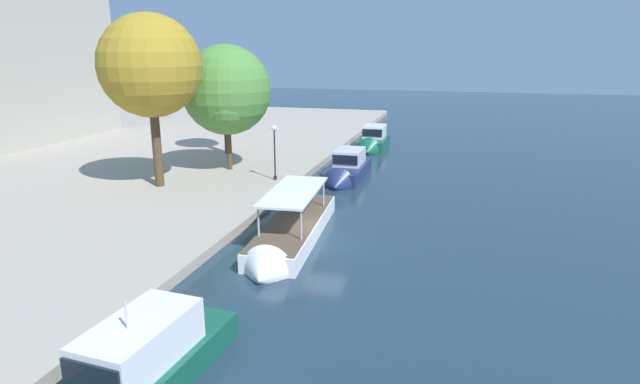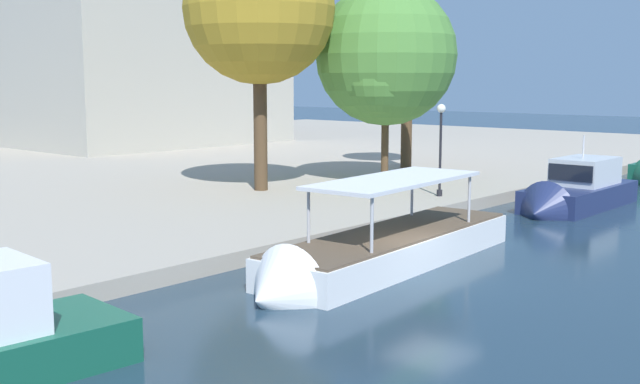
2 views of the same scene
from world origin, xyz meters
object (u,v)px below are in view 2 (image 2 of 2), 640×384
Objects in this scene: lamp_post at (441,139)px; tree_1 at (411,35)px; motor_yacht_3 at (574,197)px; tree_0 at (263,13)px; tree_2 at (386,56)px; tour_boat_2 at (378,257)px.

tree_1 is at bearing 41.54° from lamp_post.
motor_yacht_3 is 17.12m from tree_0.
motor_yacht_3 is 6.78m from lamp_post.
tree_1 is at bearing -112.36° from motor_yacht_3.
tree_0 is 1.20× the size of tree_2.
motor_yacht_3 is at bearing -51.58° from lamp_post.
tree_0 is at bearing -58.91° from motor_yacht_3.
tree_1 is 1.00× the size of tree_2.
motor_yacht_3 is at bearing 176.62° from tour_boat_2.
tree_1 is (20.59, 13.17, 8.28)m from tour_boat_2.
tree_0 is 1.21× the size of tree_1.
lamp_post is at bearing -51.86° from motor_yacht_3.
tree_1 is (12.98, 0.32, -0.47)m from tree_0.
tree_0 reaches higher than motor_yacht_3.
tree_1 is (5.26, 12.97, 8.10)m from motor_yacht_3.
tree_0 is at bearing -178.60° from tree_1.
motor_yacht_3 is 0.82× the size of tree_2.
tour_boat_2 is at bearing -147.39° from tree_1.
lamp_post is 6.65m from tree_2.
tree_2 is (2.21, 4.88, 3.94)m from lamp_post.
tree_1 is at bearing -151.53° from tour_boat_2.
tour_boat_2 is 1.20× the size of tree_1.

